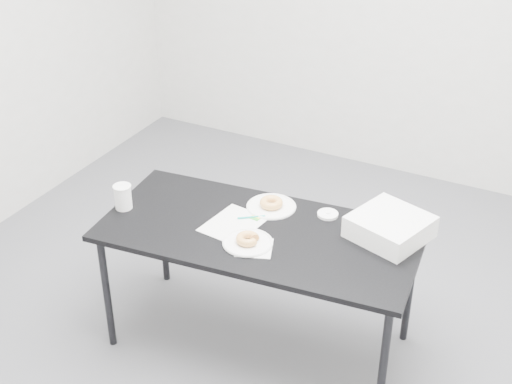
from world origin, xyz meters
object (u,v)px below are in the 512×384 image
at_px(scorecard, 233,224).
at_px(donut_near, 248,239).
at_px(table, 259,240).
at_px(pen, 251,217).
at_px(plate_near, 248,243).
at_px(plate_far, 271,207).
at_px(donut_far, 271,203).
at_px(coffee_cup, 123,197).
at_px(bakery_box, 390,227).

distance_m(scorecard, donut_near, 0.18).
xyz_separation_m(table, pen, (-0.08, 0.08, 0.06)).
distance_m(plate_near, plate_far, 0.34).
bearing_deg(pen, donut_far, 37.85).
distance_m(donut_far, coffee_cup, 0.73).
height_order(donut_near, donut_far, same).
relative_size(donut_far, coffee_cup, 0.92).
height_order(donut_near, coffee_cup, coffee_cup).
bearing_deg(pen, plate_far, 37.85).
bearing_deg(plate_near, donut_near, 82.87).
distance_m(scorecard, coffee_cup, 0.57).
bearing_deg(plate_near, table, 91.71).
xyz_separation_m(plate_near, plate_far, (-0.05, 0.34, -0.00)).
bearing_deg(pen, table, -79.25).
xyz_separation_m(pen, bakery_box, (0.64, 0.15, 0.05)).
bearing_deg(donut_near, pen, 113.19).
distance_m(table, plate_far, 0.22).
relative_size(table, pen, 11.56).
bearing_deg(coffee_cup, pen, 18.51).
bearing_deg(bakery_box, donut_far, -160.31).
bearing_deg(donut_near, plate_near, -97.13).
bearing_deg(scorecard, donut_far, 74.71).
xyz_separation_m(coffee_cup, bakery_box, (1.24, 0.36, -0.01)).
relative_size(scorecard, plate_near, 1.25).
height_order(scorecard, donut_far, donut_far).
bearing_deg(table, plate_near, -93.91).
bearing_deg(scorecard, table, 10.74).
height_order(table, donut_far, donut_far).
bearing_deg(scorecard, plate_far, 74.71).
distance_m(pen, coffee_cup, 0.64).
distance_m(table, bakery_box, 0.61).
distance_m(donut_near, bakery_box, 0.66).
height_order(table, coffee_cup, coffee_cup).
relative_size(table, bakery_box, 4.91).
relative_size(donut_near, donut_far, 0.94).
xyz_separation_m(scorecard, donut_near, (0.14, -0.11, 0.03)).
relative_size(plate_far, bakery_box, 0.78).
height_order(scorecard, donut_near, donut_near).
xyz_separation_m(donut_near, donut_far, (-0.05, 0.34, -0.00)).
xyz_separation_m(plate_near, donut_far, (-0.05, 0.34, 0.02)).
distance_m(scorecard, plate_near, 0.18).
xyz_separation_m(scorecard, donut_far, (0.09, 0.22, 0.02)).
xyz_separation_m(donut_near, bakery_box, (0.55, 0.35, 0.03)).
bearing_deg(pen, coffee_cup, 162.74).
bearing_deg(bakery_box, plate_near, -129.49).
xyz_separation_m(scorecard, plate_far, (0.09, 0.22, 0.00)).
height_order(scorecard, pen, pen).
xyz_separation_m(donut_far, coffee_cup, (-0.64, -0.34, 0.04)).
relative_size(scorecard, bakery_box, 0.92).
bearing_deg(donut_near, bakery_box, 32.57).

